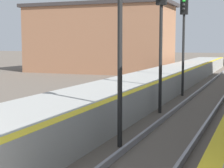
{
  "coord_description": "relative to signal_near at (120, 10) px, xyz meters",
  "views": [
    {
      "loc": [
        2.18,
        -2.84,
        2.59
      ],
      "look_at": [
        -4.9,
        15.12,
        0.48
      ],
      "focal_mm": 60.0,
      "sensor_mm": 36.0,
      "label": 1
    }
  ],
  "objects": [
    {
      "name": "signal_near",
      "position": [
        0.0,
        0.0,
        0.0
      ],
      "size": [
        0.36,
        0.31,
        4.87
      ],
      "color": "black",
      "rests_on": "ground"
    },
    {
      "name": "signal_far",
      "position": [
        -0.3,
        9.77,
        0.0
      ],
      "size": [
        0.36,
        0.31,
        4.87
      ],
      "color": "black",
      "rests_on": "ground"
    },
    {
      "name": "signal_mid",
      "position": [
        -0.21,
        4.89,
        0.0
      ],
      "size": [
        0.36,
        0.31,
        4.87
      ],
      "color": "black",
      "rests_on": "ground"
    },
    {
      "name": "station_building",
      "position": [
        -10.12,
        21.95,
        -0.36
      ],
      "size": [
        13.22,
        5.44,
        6.01
      ],
      "color": "#9E6B4C",
      "rests_on": "ground"
    }
  ]
}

